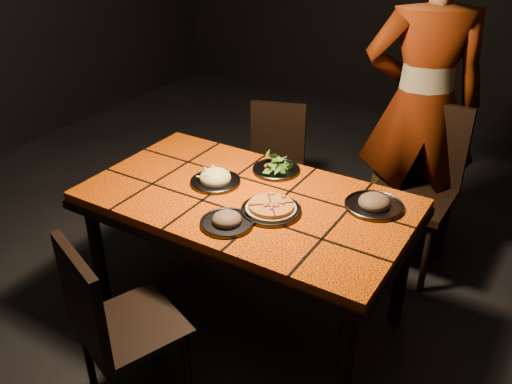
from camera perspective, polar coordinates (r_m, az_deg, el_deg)
The scene contains 11 objects.
room_shell at distance 2.39m, azimuth -1.15°, elevation 15.40°, with size 6.04×7.04×3.08m.
dining_table at distance 2.71m, azimuth -0.98°, elevation -1.87°, with size 1.62×0.92×0.75m.
chair_near at distance 2.38m, azimuth -14.98°, elevation -12.96°, with size 0.52×0.52×0.89m.
chair_far_left at distance 3.70m, azimuth 2.01°, elevation 3.69°, with size 0.48×0.48×0.83m.
chair_far_right at distance 3.35m, azimuth 16.70°, elevation 1.49°, with size 0.47×0.47×1.01m.
diner at distance 3.35m, azimuth 17.05°, elevation 8.63°, with size 0.70×0.46×1.93m, color brown.
plate_pizza at distance 2.53m, azimuth 1.59°, elevation -1.78°, with size 0.34×0.34×0.04m.
plate_pasta at distance 2.79m, azimuth -4.30°, elevation 1.35°, with size 0.26×0.26×0.09m.
plate_salad at distance 2.90m, azimuth 2.14°, elevation 2.65°, with size 0.26×0.26×0.07m.
plate_mushroom_a at distance 2.44m, azimuth -3.08°, elevation -3.00°, with size 0.25×0.25×0.08m.
plate_mushroom_b at distance 2.63m, azimuth 12.34°, elevation -1.12°, with size 0.28×0.28×0.09m.
Camera 1 is at (1.25, -1.95, 2.07)m, focal length 38.00 mm.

